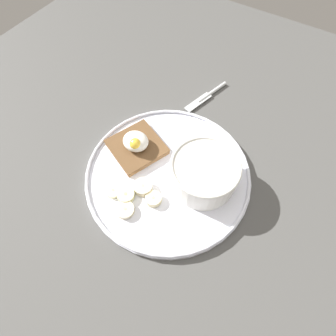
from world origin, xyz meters
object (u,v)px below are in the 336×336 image
at_px(poached_egg, 136,142).
at_px(banana_slice_left, 126,195).
at_px(banana_slice_front, 125,210).
at_px(toast_slice, 137,147).
at_px(banana_slice_right, 143,187).
at_px(oatmeal_bowl, 204,173).
at_px(knife, 207,96).
at_px(banana_slice_back, 153,199).
at_px(banana_slice_inner, 113,191).

distance_m(poached_egg, banana_slice_left, 0.10).
relative_size(banana_slice_front, banana_slice_left, 1.13).
distance_m(toast_slice, banana_slice_right, 0.09).
height_order(oatmeal_bowl, banana_slice_front, oatmeal_bowl).
height_order(toast_slice, knife, toast_slice).
bearing_deg(oatmeal_bowl, banana_slice_right, 40.47).
xyz_separation_m(banana_slice_back, knife, (0.04, -0.27, -0.01)).
distance_m(oatmeal_bowl, toast_slice, 0.14).
xyz_separation_m(banana_slice_left, banana_slice_right, (-0.02, -0.03, 0.00)).
bearing_deg(oatmeal_bowl, toast_slice, 2.24).
xyz_separation_m(banana_slice_left, knife, (-0.01, -0.29, -0.01)).
height_order(banana_slice_left, knife, banana_slice_left).
bearing_deg(banana_slice_right, banana_slice_inner, 38.93).
bearing_deg(banana_slice_front, banana_slice_left, -56.13).
bearing_deg(toast_slice, banana_slice_front, 116.37).
bearing_deg(banana_slice_right, banana_slice_front, 87.81).
bearing_deg(banana_slice_front, knife, -88.42).
relative_size(oatmeal_bowl, banana_slice_inner, 3.70).
height_order(banana_slice_front, banana_slice_left, banana_slice_left).
bearing_deg(banana_slice_left, banana_slice_back, -156.86).
height_order(banana_slice_left, banana_slice_right, banana_slice_right).
distance_m(banana_slice_front, banana_slice_back, 0.05).
height_order(oatmeal_bowl, toast_slice, oatmeal_bowl).
distance_m(banana_slice_front, banana_slice_inner, 0.04).
relative_size(banana_slice_front, knife, 0.35).
xyz_separation_m(oatmeal_bowl, banana_slice_right, (0.08, 0.07, -0.02)).
bearing_deg(banana_slice_inner, oatmeal_bowl, -140.03).
bearing_deg(banana_slice_left, banana_slice_front, 123.87).
height_order(toast_slice, banana_slice_inner, toast_slice).
bearing_deg(banana_slice_inner, toast_slice, -79.59).
height_order(banana_slice_left, banana_slice_back, same).
relative_size(toast_slice, poached_egg, 2.47).
relative_size(banana_slice_left, banana_slice_back, 0.99).
distance_m(banana_slice_front, banana_slice_left, 0.03).
xyz_separation_m(toast_slice, banana_slice_left, (-0.04, 0.09, -0.00)).
relative_size(poached_egg, knife, 0.40).
distance_m(oatmeal_bowl, poached_egg, 0.14).
height_order(oatmeal_bowl, banana_slice_inner, oatmeal_bowl).
xyz_separation_m(oatmeal_bowl, banana_slice_front, (0.08, 0.12, -0.02)).
relative_size(banana_slice_right, knife, 0.34).
bearing_deg(banana_slice_right, poached_egg, -47.41).
height_order(banana_slice_back, knife, banana_slice_back).
bearing_deg(banana_slice_left, banana_slice_inner, 11.86).
xyz_separation_m(poached_egg, banana_slice_left, (-0.04, 0.09, -0.02)).
height_order(poached_egg, banana_slice_left, poached_egg).
relative_size(banana_slice_left, banana_slice_right, 0.90).
xyz_separation_m(banana_slice_front, banana_slice_inner, (0.04, -0.02, -0.00)).
bearing_deg(oatmeal_bowl, knife, -64.88).
xyz_separation_m(poached_egg, banana_slice_inner, (-0.02, 0.09, -0.02)).
bearing_deg(banana_slice_back, knife, -82.01).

